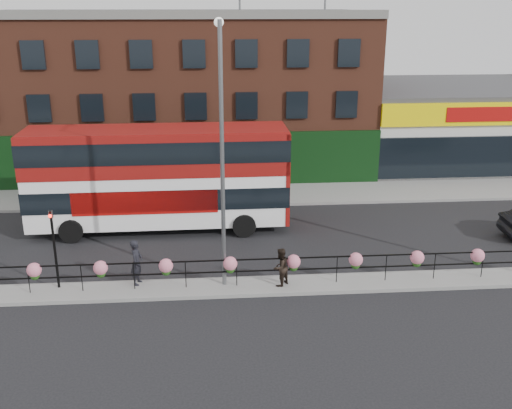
{
  "coord_description": "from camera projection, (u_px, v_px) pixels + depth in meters",
  "views": [
    {
      "loc": [
        -1.93,
        -21.44,
        10.79
      ],
      "look_at": [
        0.0,
        3.0,
        2.5
      ],
      "focal_mm": 42.0,
      "sensor_mm": 36.0,
      "label": 1
    }
  ],
  "objects": [
    {
      "name": "ground",
      "position": [
        262.0,
        288.0,
        23.85
      ],
      "size": [
        120.0,
        120.0,
        0.0
      ],
      "primitive_type": "plane",
      "color": "black",
      "rests_on": "ground"
    },
    {
      "name": "north_pavement",
      "position": [
        244.0,
        195.0,
        35.16
      ],
      "size": [
        60.0,
        4.0,
        0.15
      ],
      "primitive_type": "cube",
      "color": "gray",
      "rests_on": "ground"
    },
    {
      "name": "median",
      "position": [
        262.0,
        286.0,
        23.82
      ],
      "size": [
        60.0,
        1.6,
        0.15
      ],
      "primitive_type": "cube",
      "color": "gray",
      "rests_on": "ground"
    },
    {
      "name": "brick_building",
      "position": [
        178.0,
        90.0,
        40.76
      ],
      "size": [
        25.0,
        12.21,
        10.3
      ],
      "color": "brown",
      "rests_on": "ground"
    },
    {
      "name": "supermarket",
      "position": [
        459.0,
        122.0,
        42.98
      ],
      "size": [
        15.0,
        12.25,
        5.3
      ],
      "color": "silver",
      "rests_on": "ground"
    },
    {
      "name": "median_railing",
      "position": [
        262.0,
        264.0,
        23.51
      ],
      "size": [
        30.04,
        0.56,
        1.23
      ],
      "color": "black",
      "rests_on": "median"
    },
    {
      "name": "double_decker_bus",
      "position": [
        159.0,
        169.0,
        29.06
      ],
      "size": [
        12.63,
        3.28,
        5.1
      ],
      "color": "white",
      "rests_on": "ground"
    },
    {
      "name": "pedestrian_a",
      "position": [
        137.0,
        262.0,
        23.59
      ],
      "size": [
        0.86,
        0.72,
        1.86
      ],
      "primitive_type": "imported",
      "rotation": [
        0.0,
        0.0,
        1.36
      ],
      "color": "black",
      "rests_on": "median"
    },
    {
      "name": "pedestrian_b",
      "position": [
        280.0,
        267.0,
        23.51
      ],
      "size": [
        1.34,
        1.34,
        1.55
      ],
      "primitive_type": "imported",
      "rotation": [
        0.0,
        0.0,
        3.92
      ],
      "color": "black",
      "rests_on": "median"
    },
    {
      "name": "lamp_column_west",
      "position": [
        222.0,
        134.0,
        22.17
      ],
      "size": [
        0.36,
        1.78,
        10.13
      ],
      "color": "slate",
      "rests_on": "median"
    },
    {
      "name": "traffic_light_median",
      "position": [
        53.0,
        232.0,
        22.83
      ],
      "size": [
        0.15,
        0.28,
        3.65
      ],
      "color": "black",
      "rests_on": "median"
    }
  ]
}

